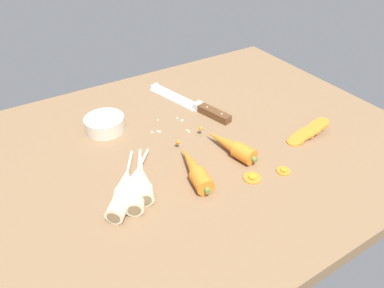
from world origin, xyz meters
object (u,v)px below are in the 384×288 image
(whole_carrot, at_px, (194,169))
(carrot_slice_stray_mid, at_px, (284,170))
(parsnip_back, at_px, (124,186))
(prep_bowl, at_px, (105,123))
(whole_carrot_second, at_px, (231,146))
(chefs_knife, at_px, (185,101))
(carrot_slice_stray_near, at_px, (252,177))
(parsnip_mid_left, at_px, (126,191))
(parsnip_front, at_px, (136,187))
(carrot_slice_stack, at_px, (308,132))
(parsnip_mid_right, at_px, (143,183))

(whole_carrot, distance_m, carrot_slice_stray_mid, 0.22)
(whole_carrot, distance_m, parsnip_back, 0.17)
(prep_bowl, bearing_deg, whole_carrot_second, -48.55)
(chefs_knife, bearing_deg, carrot_slice_stray_near, -97.00)
(chefs_knife, xyz_separation_m, parsnip_mid_left, (-0.32, -0.29, 0.01))
(parsnip_front, distance_m, prep_bowl, 0.28)
(whole_carrot_second, bearing_deg, parsnip_front, -177.65)
(carrot_slice_stack, bearing_deg, parsnip_mid_right, 174.16)
(parsnip_mid_right, bearing_deg, prep_bowl, 87.15)
(parsnip_back, relative_size, carrot_slice_stray_mid, 5.25)
(parsnip_mid_left, height_order, carrot_slice_stray_near, parsnip_mid_left)
(parsnip_front, height_order, parsnip_back, same)
(carrot_slice_stray_mid, distance_m, prep_bowl, 0.50)
(parsnip_front, bearing_deg, parsnip_back, 141.50)
(parsnip_back, relative_size, prep_bowl, 1.62)
(parsnip_mid_left, xyz_separation_m, carrot_slice_stray_mid, (0.35, -0.12, -0.02))
(whole_carrot, xyz_separation_m, prep_bowl, (-0.11, 0.29, 0.00))
(whole_carrot, relative_size, parsnip_back, 1.11)
(chefs_knife, relative_size, parsnip_mid_right, 2.06)
(prep_bowl, bearing_deg, parsnip_front, -96.54)
(carrot_slice_stray_mid, bearing_deg, parsnip_mid_left, 161.66)
(whole_carrot_second, xyz_separation_m, carrot_slice_stack, (0.22, -0.06, -0.01))
(carrot_slice_stack, height_order, prep_bowl, prep_bowl)
(carrot_slice_stack, bearing_deg, parsnip_mid_left, 175.08)
(carrot_slice_stack, bearing_deg, whole_carrot, 175.25)
(parsnip_mid_left, bearing_deg, carrot_slice_stack, -4.92)
(parsnip_mid_right, xyz_separation_m, parsnip_back, (-0.04, 0.01, -0.00))
(chefs_knife, height_order, carrot_slice_stack, carrot_slice_stack)
(whole_carrot_second, distance_m, parsnip_mid_right, 0.25)
(carrot_slice_stray_near, relative_size, carrot_slice_stray_mid, 1.25)
(chefs_knife, bearing_deg, parsnip_mid_left, -137.76)
(parsnip_mid_right, xyz_separation_m, carrot_slice_stack, (0.47, -0.05, -0.01))
(whole_carrot, height_order, parsnip_mid_right, whole_carrot)
(parsnip_front, height_order, prep_bowl, same)
(chefs_knife, height_order, parsnip_mid_left, parsnip_mid_left)
(chefs_knife, height_order, whole_carrot_second, whole_carrot_second)
(whole_carrot_second, bearing_deg, carrot_slice_stray_near, -98.92)
(parsnip_back, height_order, carrot_slice_stray_mid, parsnip_back)
(carrot_slice_stack, distance_m, carrot_slice_stray_mid, 0.17)
(parsnip_back, bearing_deg, carrot_slice_stack, -6.89)
(whole_carrot, height_order, parsnip_mid_left, whole_carrot)
(parsnip_mid_left, relative_size, parsnip_back, 1.08)
(parsnip_mid_right, distance_m, carrot_slice_stack, 0.47)
(parsnip_back, relative_size, carrot_slice_stack, 1.26)
(parsnip_mid_right, relative_size, carrot_slice_stray_mid, 4.94)
(parsnip_mid_right, xyz_separation_m, carrot_slice_stray_near, (0.23, -0.10, -0.02))
(parsnip_front, distance_m, parsnip_mid_right, 0.02)
(chefs_knife, bearing_deg, parsnip_mid_right, -134.14)
(whole_carrot, distance_m, parsnip_front, 0.14)
(parsnip_front, bearing_deg, carrot_slice_stray_mid, -19.65)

